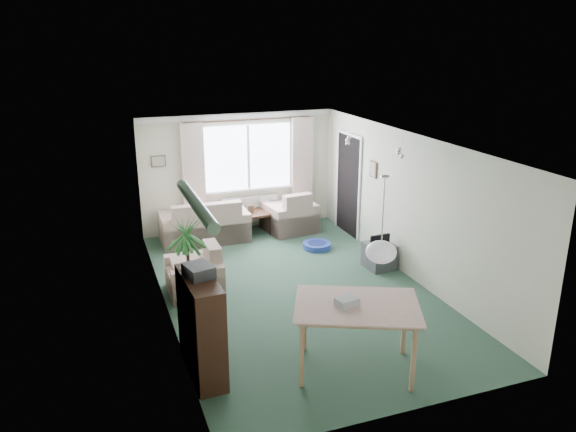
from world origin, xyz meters
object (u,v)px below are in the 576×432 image
object	(u,v)px
coffee_table	(246,224)
sofa	(204,220)
dining_table	(356,338)
pet_bed	(317,246)
bookshelf	(201,327)
armchair_corner	(289,211)
houseplant	(188,261)
tv_cube	(379,256)
armchair_left	(194,269)

from	to	relation	value
coffee_table	sofa	bearing A→B (deg)	180.00
dining_table	pet_bed	size ratio (longest dim) A/B	2.54
bookshelf	pet_bed	xyz separation A→B (m)	(2.89, 3.35, -0.57)
armchair_corner	houseplant	xyz separation A→B (m)	(-2.57, -2.66, 0.27)
bookshelf	sofa	bearing A→B (deg)	74.75
bookshelf	dining_table	world-z (taller)	bookshelf
coffee_table	houseplant	distance (m)	3.18
pet_bed	dining_table	bearing A→B (deg)	-106.34
armchair_corner	tv_cube	distance (m)	2.52
sofa	houseplant	distance (m)	2.81
armchair_corner	tv_cube	xyz separation A→B (m)	(0.78, -2.39, -0.21)
coffee_table	houseplant	world-z (taller)	houseplant
sofa	dining_table	distance (m)	5.13
armchair_corner	sofa	bearing A→B (deg)	-7.99
armchair_left	coffee_table	size ratio (longest dim) A/B	0.84
armchair_left	tv_cube	world-z (taller)	armchair_left
armchair_left	bookshelf	xyz separation A→B (m)	(-0.34, -2.27, 0.24)
bookshelf	tv_cube	world-z (taller)	bookshelf
coffee_table	pet_bed	xyz separation A→B (m)	(1.06, -1.17, -0.17)
armchair_corner	armchair_left	xyz separation A→B (m)	(-2.42, -2.23, -0.05)
sofa	coffee_table	world-z (taller)	sofa
armchair_corner	armchair_left	distance (m)	3.29
armchair_corner	bookshelf	world-z (taller)	bookshelf
coffee_table	tv_cube	xyz separation A→B (m)	(1.71, -2.41, -0.01)
armchair_corner	pet_bed	xyz separation A→B (m)	(0.13, -1.15, -0.38)
sofa	pet_bed	distance (m)	2.27
houseplant	dining_table	bearing A→B (deg)	-56.85
sofa	dining_table	xyz separation A→B (m)	(0.77, -5.07, 0.00)
armchair_left	tv_cube	bearing A→B (deg)	87.43
coffee_table	dining_table	distance (m)	5.07
bookshelf	armchair_left	bearing A→B (deg)	78.48
dining_table	tv_cube	bearing A→B (deg)	56.01
sofa	pet_bed	xyz separation A→B (m)	(1.91, -1.17, -0.37)
bookshelf	houseplant	size ratio (longest dim) A/B	0.89
coffee_table	bookshelf	xyz separation A→B (m)	(-1.83, -4.53, 0.40)
dining_table	tv_cube	distance (m)	3.21
sofa	bookshelf	distance (m)	4.64
tv_cube	pet_bed	world-z (taller)	tv_cube
houseplant	tv_cube	size ratio (longest dim) A/B	2.89
houseplant	dining_table	distance (m)	2.86
armchair_left	tv_cube	distance (m)	3.21
coffee_table	pet_bed	distance (m)	1.59
tv_cube	pet_bed	xyz separation A→B (m)	(-0.65, 1.24, -0.17)
armchair_corner	armchair_left	world-z (taller)	armchair_corner
coffee_table	pet_bed	bearing A→B (deg)	-47.80
armchair_left	coffee_table	distance (m)	2.70
pet_bed	tv_cube	bearing A→B (deg)	-62.31
sofa	houseplant	world-z (taller)	houseplant
armchair_left	coffee_table	xyz separation A→B (m)	(1.49, 2.26, -0.15)
coffee_table	tv_cube	distance (m)	2.96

